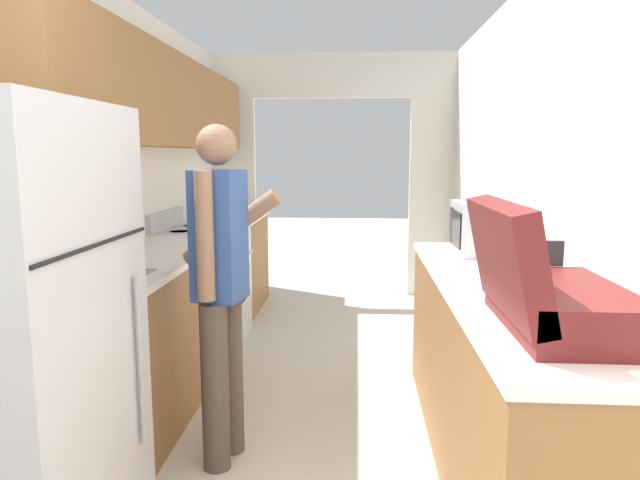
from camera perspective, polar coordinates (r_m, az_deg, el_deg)
name	(u,v)px	position (r m, az deg, el deg)	size (l,w,h in m)	color
wall_left	(113,152)	(3.70, -19.96, 8.24)	(0.38, 7.14, 2.50)	silver
wall_right	(557,200)	(3.15, 22.66, 3.68)	(0.06, 7.14, 2.50)	silver
wall_far_with_doorway	(332,158)	(5.98, 1.18, 8.16)	(2.91, 0.06, 2.50)	silver
counter_left	(186,298)	(4.24, -13.22, -5.71)	(0.62, 3.64, 0.90)	brown
counter_right	(504,378)	(2.86, 17.89, -12.98)	(0.62, 2.39, 0.90)	brown
refrigerator	(7,349)	(2.24, -28.80, -9.52)	(0.70, 0.82, 1.66)	#B7B7BC
range_oven	(204,284)	(4.65, -11.53, -4.31)	(0.66, 0.78, 1.04)	#B7B7BC
person	(220,287)	(2.73, -9.95, -4.63)	(0.52, 0.42, 1.62)	#4C4238
suitcase	(543,289)	(2.05, 21.40, -4.63)	(0.46, 0.68, 0.43)	#5B1919
microwave	(489,228)	(3.48, 16.55, 1.15)	(0.40, 0.44, 0.30)	#B7B7BC
knife	(227,219)	(5.17, -9.27, 2.12)	(0.18, 0.31, 0.02)	#B7B7BC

